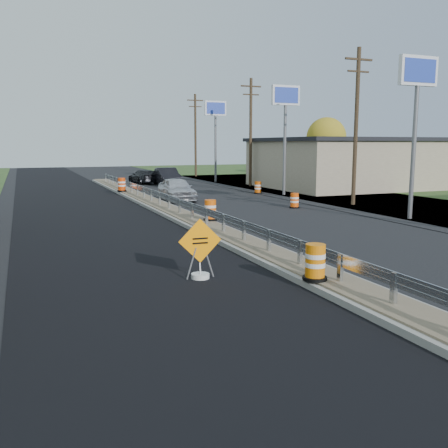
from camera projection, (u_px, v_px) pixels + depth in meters
name	position (u px, v px, depth m)	size (l,w,h in m)	color
ground	(244.00, 246.00, 18.39)	(140.00, 140.00, 0.00)	black
milled_overlay	(87.00, 216.00, 25.90)	(7.20, 120.00, 0.01)	black
median	(180.00, 215.00, 25.69)	(1.60, 55.00, 0.23)	gray
guardrail	(174.00, 201.00, 26.51)	(0.10, 46.15, 0.72)	silver
retail_building_near	(367.00, 162.00, 44.15)	(18.50, 12.50, 4.27)	tan
pylon_sign_south	(417.00, 86.00, 24.02)	(2.20, 0.30, 7.90)	slate
pylon_sign_mid	(285.00, 106.00, 35.91)	(2.20, 0.30, 7.90)	slate
pylon_sign_north	(215.00, 116.00, 48.72)	(2.20, 0.30, 7.90)	slate
utility_pole_smid	(356.00, 124.00, 30.12)	(1.90, 0.26, 9.40)	#473523
utility_pole_nmid	(251.00, 130.00, 43.85)	(1.90, 0.26, 9.40)	#473523
utility_pole_north	(195.00, 134.00, 57.57)	(1.90, 0.26, 9.40)	#473523
tree_far_yellow	(326.00, 137.00, 58.45)	(4.62, 4.62, 6.86)	#473523
caution_sign	(200.00, 264.00, 13.85)	(1.23, 0.51, 1.70)	white
barrel_median_near	(315.00, 263.00, 12.89)	(0.64, 0.64, 0.94)	black
barrel_median_mid	(210.00, 210.00, 23.04)	(0.65, 0.65, 0.96)	black
barrel_median_far	(122.00, 185.00, 37.26)	(0.69, 0.69, 1.01)	black
barrel_shoulder_near	(294.00, 201.00, 29.37)	(0.60, 0.60, 0.88)	black
barrel_shoulder_mid	(258.00, 188.00, 37.95)	(0.63, 0.63, 0.92)	black
car_silver	(177.00, 189.00, 33.20)	(1.82, 4.51, 1.54)	silver
car_dark_mid	(167.00, 177.00, 45.45)	(1.71, 4.89, 1.61)	black
car_dark_far	(143.00, 177.00, 47.79)	(1.84, 4.54, 1.32)	black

